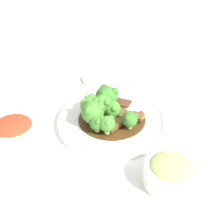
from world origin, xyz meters
TOP-DOWN VIEW (x-y plane):
  - ground_plane at (0.00, 0.00)m, footprint 4.00×4.00m
  - main_plate at (0.00, 0.00)m, footprint 0.25×0.25m
  - beef_strip_0 at (-0.04, 0.01)m, footprint 0.07×0.07m
  - beef_strip_1 at (-0.00, 0.03)m, footprint 0.06×0.05m
  - beef_strip_2 at (-0.03, -0.03)m, footprint 0.06×0.05m
  - broccoli_floret_0 at (0.00, 0.00)m, footprint 0.04×0.04m
  - broccoli_floret_1 at (-0.00, -0.04)m, footprint 0.05×0.05m
  - broccoli_floret_2 at (0.05, -0.02)m, footprint 0.04×0.04m
  - broccoli_floret_3 at (0.02, -0.01)m, footprint 0.05×0.05m
  - broccoli_floret_4 at (-0.02, 0.05)m, footprint 0.03×0.03m
  - broccoli_floret_5 at (0.05, 0.04)m, footprint 0.03×0.03m
  - broccoli_floret_6 at (0.04, -0.04)m, footprint 0.03×0.03m
  - broccoli_floret_7 at (0.05, 0.01)m, footprint 0.05×0.05m
  - broccoli_floret_8 at (0.03, 0.05)m, footprint 0.03×0.03m
  - serving_spoon at (-0.08, -0.02)m, footprint 0.21×0.07m
  - side_bowl_kimchi at (0.22, -0.02)m, footprint 0.11×0.11m
  - side_bowl_appetizer at (-0.05, 0.20)m, footprint 0.10×0.10m
  - sauce_dish at (-0.02, -0.21)m, footprint 0.08×0.08m

SIDE VIEW (x-z plane):
  - ground_plane at x=0.00m, z-range 0.00..0.00m
  - sauce_dish at x=-0.02m, z-range 0.00..0.01m
  - main_plate at x=0.00m, z-range 0.00..0.02m
  - side_bowl_kimchi at x=0.22m, z-range 0.00..0.05m
  - beef_strip_0 at x=-0.04m, z-range 0.02..0.03m
  - beef_strip_1 at x=0.00m, z-range 0.02..0.03m
  - serving_spoon at x=-0.08m, z-range 0.02..0.03m
  - beef_strip_2 at x=-0.03m, z-range 0.02..0.03m
  - side_bowl_appetizer at x=-0.05m, z-range 0.00..0.05m
  - broccoli_floret_0 at x=0.00m, z-range 0.02..0.06m
  - broccoli_floret_5 at x=0.05m, z-range 0.02..0.06m
  - broccoli_floret_4 at x=-0.02m, z-range 0.02..0.06m
  - broccoli_floret_8 at x=0.03m, z-range 0.02..0.07m
  - broccoli_floret_6 at x=0.04m, z-range 0.02..0.07m
  - broccoli_floret_2 at x=0.05m, z-range 0.02..0.07m
  - broccoli_floret_1 at x=0.00m, z-range 0.02..0.08m
  - broccoli_floret_3 at x=0.02m, z-range 0.02..0.08m
  - broccoli_floret_7 at x=0.05m, z-range 0.02..0.08m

